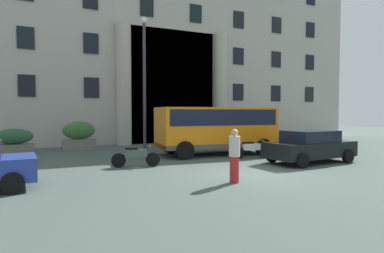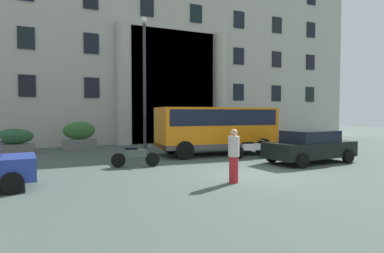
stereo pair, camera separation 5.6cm
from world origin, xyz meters
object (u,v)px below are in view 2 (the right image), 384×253
object	(u,v)px
hedge_planter_west	(14,142)
pedestrian_man_crossing	(234,156)
orange_minibus	(216,126)
parked_coupe_end	(310,146)
scooter_by_planter	(135,156)
motorcycle_far_end	(250,149)
hedge_planter_east	(79,136)
motorcycle_near_kerb	(315,146)
bus_stop_sign	(266,124)
lamppost_plaza_centre	(144,74)
hedge_planter_far_west	(228,134)

from	to	relation	value
hedge_planter_west	pedestrian_man_crossing	size ratio (longest dim) A/B	1.16
orange_minibus	parked_coupe_end	xyz separation A→B (m)	(2.49, -4.30, -0.79)
scooter_by_planter	motorcycle_far_end	distance (m)	5.89
scooter_by_planter	hedge_planter_east	bearing A→B (deg)	114.50
parked_coupe_end	pedestrian_man_crossing	size ratio (longest dim) A/B	2.49
parked_coupe_end	motorcycle_far_end	distance (m)	2.82
motorcycle_near_kerb	pedestrian_man_crossing	xyz separation A→B (m)	(-7.72, -4.10, 0.43)
bus_stop_sign	hedge_planter_west	size ratio (longest dim) A/B	1.22
pedestrian_man_crossing	parked_coupe_end	bearing A→B (deg)	-122.37
bus_stop_sign	lamppost_plaza_centre	world-z (taller)	lamppost_plaza_centre
motorcycle_far_end	pedestrian_man_crossing	distance (m)	5.77
orange_minibus	hedge_planter_west	size ratio (longest dim) A/B	3.18
orange_minibus	motorcycle_far_end	distance (m)	2.45
hedge_planter_east	lamppost_plaza_centre	world-z (taller)	lamppost_plaza_centre
orange_minibus	bus_stop_sign	distance (m)	5.40
scooter_by_planter	pedestrian_man_crossing	bearing A→B (deg)	-50.19
motorcycle_far_end	pedestrian_man_crossing	xyz separation A→B (m)	(-3.72, -4.39, 0.43)
bus_stop_sign	hedge_planter_east	world-z (taller)	bus_stop_sign
hedge_planter_east	lamppost_plaza_centre	xyz separation A→B (m)	(3.55, -1.92, 3.75)
parked_coupe_end	orange_minibus	bearing A→B (deg)	116.34
parked_coupe_end	lamppost_plaza_centre	world-z (taller)	lamppost_plaza_centre
parked_coupe_end	motorcycle_near_kerb	bearing A→B (deg)	36.47
scooter_by_planter	motorcycle_far_end	xyz separation A→B (m)	(5.89, 0.08, -0.00)
motorcycle_near_kerb	lamppost_plaza_centre	bearing A→B (deg)	128.84
hedge_planter_east	scooter_by_planter	distance (m)	7.58
hedge_planter_west	motorcycle_near_kerb	world-z (taller)	hedge_planter_west
hedge_planter_east	motorcycle_near_kerb	xyz separation A→B (m)	(11.38, -7.63, -0.38)
hedge_planter_west	bus_stop_sign	bearing A→B (deg)	-10.59
hedge_planter_west	hedge_planter_far_west	xyz separation A→B (m)	(13.63, -0.13, 0.06)
lamppost_plaza_centre	hedge_planter_west	bearing A→B (deg)	167.50
orange_minibus	scooter_by_planter	world-z (taller)	orange_minibus
scooter_by_planter	orange_minibus	bearing A→B (deg)	35.87
hedge_planter_east	scooter_by_planter	size ratio (longest dim) A/B	0.98
pedestrian_man_crossing	scooter_by_planter	bearing A→B (deg)	-27.25
lamppost_plaza_centre	motorcycle_near_kerb	bearing A→B (deg)	-36.08
motorcycle_far_end	parked_coupe_end	bearing A→B (deg)	-40.12
orange_minibus	hedge_planter_far_west	world-z (taller)	orange_minibus
hedge_planter_east	lamppost_plaza_centre	distance (m)	5.51
orange_minibus	hedge_planter_east	bearing A→B (deg)	145.68
parked_coupe_end	pedestrian_man_crossing	world-z (taller)	pedestrian_man_crossing
orange_minibus	bus_stop_sign	size ratio (longest dim) A/B	2.60
hedge_planter_east	hedge_planter_far_west	size ratio (longest dim) A/B	1.26
hedge_planter_west	motorcycle_far_end	bearing A→B (deg)	-32.76
bus_stop_sign	lamppost_plaza_centre	xyz separation A→B (m)	(-7.97, 1.24, 3.05)
orange_minibus	hedge_planter_far_west	distance (m)	6.07
hedge_planter_west	scooter_by_planter	bearing A→B (deg)	-54.95
hedge_planter_west	parked_coupe_end	distance (m)	15.54
hedge_planter_west	parked_coupe_end	xyz separation A→B (m)	(12.50, -9.23, 0.08)
hedge_planter_west	scooter_by_planter	size ratio (longest dim) A/B	1.03
hedge_planter_far_west	motorcycle_near_kerb	bearing A→B (deg)	-80.39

